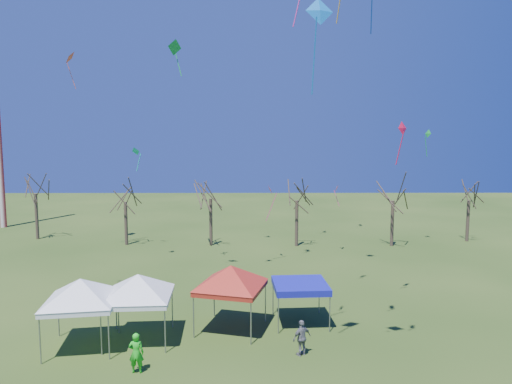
# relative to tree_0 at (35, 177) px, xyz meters

# --- Properties ---
(ground) EXTENTS (140.00, 140.00, 0.00)m
(ground) POSITION_rel_tree_0_xyz_m (20.85, -27.38, -6.49)
(ground) COLOR #284114
(ground) RESTS_ON ground
(tree_0) EXTENTS (3.83, 3.83, 8.44)m
(tree_0) POSITION_rel_tree_0_xyz_m (0.00, 0.00, 0.00)
(tree_0) COLOR #3D2D21
(tree_0) RESTS_ON ground
(tree_1) EXTENTS (3.42, 3.42, 7.54)m
(tree_1) POSITION_rel_tree_0_xyz_m (10.08, -2.73, -0.70)
(tree_1) COLOR #3D2D21
(tree_1) RESTS_ON ground
(tree_2) EXTENTS (3.71, 3.71, 8.18)m
(tree_2) POSITION_rel_tree_0_xyz_m (18.48, -3.01, -0.20)
(tree_2) COLOR #3D2D21
(tree_2) RESTS_ON ground
(tree_3) EXTENTS (3.59, 3.59, 7.91)m
(tree_3) POSITION_rel_tree_0_xyz_m (26.88, -3.34, -0.41)
(tree_3) COLOR #3D2D21
(tree_3) RESTS_ON ground
(tree_4) EXTENTS (3.58, 3.58, 7.89)m
(tree_4) POSITION_rel_tree_0_xyz_m (36.20, -3.38, -0.43)
(tree_4) COLOR #3D2D21
(tree_4) RESTS_ON ground
(tree_5) EXTENTS (3.39, 3.39, 7.46)m
(tree_5) POSITION_rel_tree_0_xyz_m (44.57, -1.32, -0.76)
(tree_5) COLOR #3D2D21
(tree_5) RESTS_ON ground
(tent_white_west) EXTENTS (4.56, 4.56, 4.06)m
(tent_white_west) POSITION_rel_tree_0_xyz_m (14.18, -25.38, -3.21)
(tent_white_west) COLOR gray
(tent_white_west) RESTS_ON ground
(tent_white_mid) EXTENTS (4.58, 4.58, 4.04)m
(tent_white_mid) POSITION_rel_tree_0_xyz_m (16.81, -24.60, -3.23)
(tent_white_mid) COLOR gray
(tent_white_mid) RESTS_ON ground
(tent_red) EXTENTS (4.52, 4.52, 4.13)m
(tent_red) POSITION_rel_tree_0_xyz_m (21.46, -23.23, -3.16)
(tent_red) COLOR gray
(tent_red) RESTS_ON ground
(tent_blue) EXTENTS (3.14, 3.14, 2.33)m
(tent_blue) POSITION_rel_tree_0_xyz_m (25.30, -22.35, -4.34)
(tent_blue) COLOR gray
(tent_blue) RESTS_ON ground
(person_green) EXTENTS (0.67, 0.45, 1.83)m
(person_green) POSITION_rel_tree_0_xyz_m (17.50, -27.89, -5.57)
(person_green) COLOR green
(person_green) RESTS_ON ground
(person_grey) EXTENTS (1.09, 0.91, 1.74)m
(person_grey) POSITION_rel_tree_0_xyz_m (24.99, -26.28, -5.61)
(person_grey) COLOR slate
(person_grey) RESTS_ON ground
(kite_12) EXTENTS (0.48, 0.86, 2.67)m
(kite_12) POSITION_rel_tree_0_xyz_m (39.44, -3.04, 4.37)
(kite_12) COLOR green
(kite_12) RESTS_ON ground
(kite_11) EXTENTS (1.15, 1.16, 2.68)m
(kite_11) POSITION_rel_tree_0_xyz_m (16.84, -12.54, 10.58)
(kite_11) COLOR green
(kite_11) RESTS_ON ground
(kite_19) EXTENTS (0.63, 0.82, 2.03)m
(kite_19) POSITION_rel_tree_0_xyz_m (30.12, -6.50, -0.55)
(kite_19) COLOR #FB3781
(kite_19) RESTS_ON ground
(kite_13) EXTENTS (1.04, 0.89, 2.25)m
(kite_13) POSITION_rel_tree_0_xyz_m (11.72, -4.45, 2.76)
(kite_13) COLOR #0CB792
(kite_13) RESTS_ON ground
(kite_22) EXTENTS (0.93, 0.97, 2.98)m
(kite_22) POSITION_rel_tree_0_xyz_m (24.11, -9.14, -0.45)
(kite_22) COLOR #E93373
(kite_22) RESTS_ON ground
(kite_17) EXTENTS (0.78, 0.69, 2.62)m
(kite_17) POSITION_rel_tree_0_xyz_m (31.61, -19.65, 4.42)
(kite_17) COLOR #F0163B
(kite_17) RESTS_ON ground
(kite_5) EXTENTS (1.23, 0.66, 3.83)m
(kite_5) POSITION_rel_tree_0_xyz_m (25.31, -28.38, 8.80)
(kite_5) COLOR blue
(kite_5) RESTS_ON ground
(kite_2) EXTENTS (1.16, 1.54, 3.42)m
(kite_2) POSITION_rel_tree_0_xyz_m (5.83, -4.19, 11.35)
(kite_2) COLOR #FF500D
(kite_2) RESTS_ON ground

